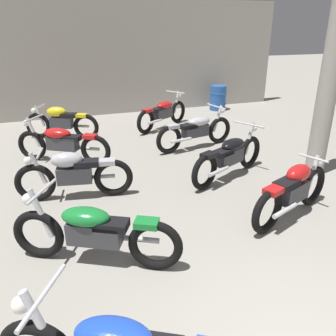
{
  "coord_description": "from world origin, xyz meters",
  "views": [
    {
      "loc": [
        -1.87,
        -0.89,
        2.76
      ],
      "look_at": [
        0.0,
        4.14,
        0.55
      ],
      "focal_mm": 36.79,
      "sensor_mm": 36.0,
      "label": 1
    }
  ],
  "objects_px": {
    "motorcycle_right_row_2": "(230,156)",
    "motorcycle_right_row_4": "(163,113)",
    "motorcycle_left_row_2": "(74,174)",
    "motorcycle_left_row_3": "(62,143)",
    "support_pillar": "(327,93)",
    "oil_drum": "(218,98)",
    "motorcycle_left_row_4": "(61,122)",
    "motorcycle_right_row_1": "(293,190)",
    "motorcycle_right_row_3": "(196,130)",
    "motorcycle_left_row_1": "(94,232)"
  },
  "relations": [
    {
      "from": "motorcycle_right_row_2",
      "to": "oil_drum",
      "type": "relative_size",
      "value": 2.37
    },
    {
      "from": "motorcycle_left_row_3",
      "to": "motorcycle_right_row_2",
      "type": "relative_size",
      "value": 0.94
    },
    {
      "from": "oil_drum",
      "to": "motorcycle_left_row_2",
      "type": "bearing_deg",
      "value": -136.55
    },
    {
      "from": "motorcycle_left_row_3",
      "to": "motorcycle_right_row_3",
      "type": "bearing_deg",
      "value": -2.15
    },
    {
      "from": "motorcycle_left_row_4",
      "to": "motorcycle_right_row_4",
      "type": "height_order",
      "value": "motorcycle_right_row_4"
    },
    {
      "from": "support_pillar",
      "to": "oil_drum",
      "type": "xyz_separation_m",
      "value": [
        0.85,
        5.76,
        -1.18
      ]
    },
    {
      "from": "motorcycle_right_row_1",
      "to": "support_pillar",
      "type": "bearing_deg",
      "value": 38.51
    },
    {
      "from": "support_pillar",
      "to": "oil_drum",
      "type": "distance_m",
      "value": 5.94
    },
    {
      "from": "motorcycle_left_row_1",
      "to": "motorcycle_left_row_3",
      "type": "bearing_deg",
      "value": 91.23
    },
    {
      "from": "motorcycle_right_row_1",
      "to": "motorcycle_right_row_4",
      "type": "distance_m",
      "value": 5.52
    },
    {
      "from": "motorcycle_right_row_2",
      "to": "motorcycle_right_row_3",
      "type": "relative_size",
      "value": 0.94
    },
    {
      "from": "motorcycle_left_row_1",
      "to": "oil_drum",
      "type": "relative_size",
      "value": 2.29
    },
    {
      "from": "motorcycle_left_row_4",
      "to": "motorcycle_right_row_4",
      "type": "relative_size",
      "value": 0.96
    },
    {
      "from": "motorcycle_right_row_4",
      "to": "oil_drum",
      "type": "xyz_separation_m",
      "value": [
        2.61,
        1.54,
        -0.03
      ]
    },
    {
      "from": "motorcycle_left_row_3",
      "to": "motorcycle_right_row_1",
      "type": "relative_size",
      "value": 1.0
    },
    {
      "from": "motorcycle_left_row_2",
      "to": "oil_drum",
      "type": "distance_m",
      "value": 7.62
    },
    {
      "from": "motorcycle_right_row_2",
      "to": "oil_drum",
      "type": "bearing_deg",
      "value": 64.14
    },
    {
      "from": "motorcycle_left_row_4",
      "to": "motorcycle_left_row_1",
      "type": "bearing_deg",
      "value": -90.39
    },
    {
      "from": "motorcycle_right_row_1",
      "to": "motorcycle_right_row_4",
      "type": "xyz_separation_m",
      "value": [
        -0.14,
        5.52,
        -0.01
      ]
    },
    {
      "from": "motorcycle_right_row_2",
      "to": "oil_drum",
      "type": "height_order",
      "value": "motorcycle_right_row_2"
    },
    {
      "from": "motorcycle_left_row_3",
      "to": "oil_drum",
      "type": "xyz_separation_m",
      "value": [
        5.58,
        3.41,
        -0.03
      ]
    },
    {
      "from": "motorcycle_right_row_1",
      "to": "motorcycle_right_row_2",
      "type": "height_order",
      "value": "motorcycle_right_row_2"
    },
    {
      "from": "motorcycle_right_row_3",
      "to": "motorcycle_right_row_1",
      "type": "bearing_deg",
      "value": -89.96
    },
    {
      "from": "support_pillar",
      "to": "motorcycle_left_row_1",
      "type": "relative_size",
      "value": 1.65
    },
    {
      "from": "motorcycle_right_row_1",
      "to": "motorcycle_right_row_3",
      "type": "bearing_deg",
      "value": 90.04
    },
    {
      "from": "motorcycle_right_row_3",
      "to": "motorcycle_left_row_2",
      "type": "bearing_deg",
      "value": -150.74
    },
    {
      "from": "motorcycle_left_row_1",
      "to": "oil_drum",
      "type": "distance_m",
      "value": 9.01
    },
    {
      "from": "motorcycle_left_row_1",
      "to": "motorcycle_right_row_1",
      "type": "xyz_separation_m",
      "value": [
        3.03,
        0.08,
        0.01
      ]
    },
    {
      "from": "motorcycle_right_row_2",
      "to": "motorcycle_right_row_3",
      "type": "bearing_deg",
      "value": 86.06
    },
    {
      "from": "support_pillar",
      "to": "motorcycle_left_row_3",
      "type": "bearing_deg",
      "value": 153.57
    },
    {
      "from": "motorcycle_right_row_1",
      "to": "motorcycle_right_row_4",
      "type": "relative_size",
      "value": 0.99
    },
    {
      "from": "motorcycle_right_row_1",
      "to": "motorcycle_right_row_3",
      "type": "height_order",
      "value": "motorcycle_right_row_3"
    },
    {
      "from": "motorcycle_left_row_2",
      "to": "motorcycle_right_row_3",
      "type": "relative_size",
      "value": 0.91
    },
    {
      "from": "motorcycle_left_row_3",
      "to": "motorcycle_right_row_2",
      "type": "height_order",
      "value": "same"
    },
    {
      "from": "motorcycle_right_row_3",
      "to": "motorcycle_left_row_4",
      "type": "bearing_deg",
      "value": 147.19
    },
    {
      "from": "motorcycle_right_row_1",
      "to": "oil_drum",
      "type": "distance_m",
      "value": 7.48
    },
    {
      "from": "motorcycle_left_row_2",
      "to": "motorcycle_left_row_3",
      "type": "xyz_separation_m",
      "value": [
        -0.05,
        1.83,
        -0.01
      ]
    },
    {
      "from": "motorcycle_left_row_2",
      "to": "motorcycle_right_row_1",
      "type": "relative_size",
      "value": 1.04
    },
    {
      "from": "motorcycle_right_row_1",
      "to": "oil_drum",
      "type": "height_order",
      "value": "motorcycle_right_row_1"
    },
    {
      "from": "motorcycle_left_row_1",
      "to": "motorcycle_left_row_4",
      "type": "relative_size",
      "value": 1.07
    },
    {
      "from": "support_pillar",
      "to": "motorcycle_left_row_1",
      "type": "xyz_separation_m",
      "value": [
        -4.65,
        -1.37,
        -1.15
      ]
    },
    {
      "from": "motorcycle_right_row_3",
      "to": "oil_drum",
      "type": "xyz_separation_m",
      "value": [
        2.48,
        3.53,
        -0.03
      ]
    },
    {
      "from": "support_pillar",
      "to": "motorcycle_right_row_3",
      "type": "height_order",
      "value": "support_pillar"
    },
    {
      "from": "motorcycle_right_row_1",
      "to": "motorcycle_right_row_4",
      "type": "height_order",
      "value": "motorcycle_right_row_4"
    },
    {
      "from": "motorcycle_left_row_1",
      "to": "motorcycle_right_row_1",
      "type": "height_order",
      "value": "motorcycle_left_row_1"
    },
    {
      "from": "motorcycle_left_row_4",
      "to": "motorcycle_right_row_2",
      "type": "xyz_separation_m",
      "value": [
        2.86,
        -3.77,
        -0.01
      ]
    },
    {
      "from": "motorcycle_left_row_3",
      "to": "motorcycle_left_row_1",
      "type": "bearing_deg",
      "value": -88.77
    },
    {
      "from": "support_pillar",
      "to": "motorcycle_left_row_2",
      "type": "xyz_separation_m",
      "value": [
        -4.68,
        0.52,
        -1.14
      ]
    },
    {
      "from": "motorcycle_right_row_2",
      "to": "motorcycle_right_row_4",
      "type": "bearing_deg",
      "value": 90.15
    },
    {
      "from": "motorcycle_left_row_3",
      "to": "motorcycle_right_row_1",
      "type": "distance_m",
      "value": 4.79
    }
  ]
}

